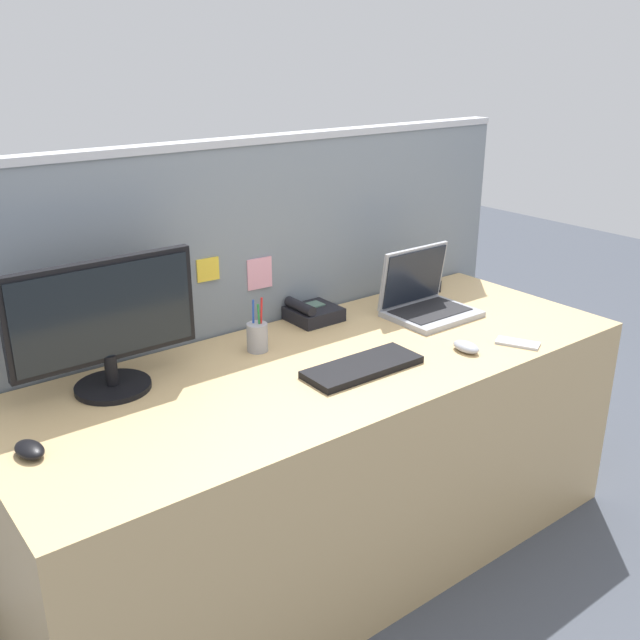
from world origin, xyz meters
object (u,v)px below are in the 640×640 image
(laptop, at_px, (424,298))
(desk_phone, at_px, (312,313))
(computer_mouse_right_hand, at_px, (466,347))
(keyboard_main, at_px, (363,367))
(cell_phone_black_slab, at_px, (433,286))
(cell_phone_silver_slab, at_px, (518,343))
(computer_mouse_left_hand, at_px, (29,449))
(pen_cup, at_px, (257,337))
(desktop_monitor, at_px, (105,321))

(laptop, distance_m, desk_phone, 0.42)
(desk_phone, distance_m, computer_mouse_right_hand, 0.58)
(laptop, bearing_deg, desk_phone, 152.37)
(desk_phone, bearing_deg, keyboard_main, -107.27)
(cell_phone_black_slab, distance_m, cell_phone_silver_slab, 0.64)
(computer_mouse_left_hand, bearing_deg, computer_mouse_right_hand, -17.82)
(laptop, relative_size, pen_cup, 1.72)
(laptop, distance_m, cell_phone_black_slab, 0.33)
(desktop_monitor, xyz_separation_m, keyboard_main, (0.65, -0.35, -0.20))
(computer_mouse_right_hand, distance_m, pen_cup, 0.68)
(computer_mouse_right_hand, bearing_deg, cell_phone_silver_slab, -16.84)
(computer_mouse_right_hand, bearing_deg, laptop, 69.61)
(desk_phone, distance_m, keyboard_main, 0.46)
(pen_cup, bearing_deg, cell_phone_silver_slab, -34.19)
(desk_phone, height_order, keyboard_main, desk_phone)
(desk_phone, relative_size, cell_phone_silver_slab, 1.23)
(keyboard_main, bearing_deg, cell_phone_black_slab, 30.72)
(computer_mouse_right_hand, bearing_deg, desk_phone, 116.12)
(desk_phone, bearing_deg, desktop_monitor, -173.83)
(laptop, height_order, cell_phone_black_slab, laptop)
(laptop, bearing_deg, computer_mouse_right_hand, -113.47)
(computer_mouse_right_hand, relative_size, cell_phone_black_slab, 0.78)
(computer_mouse_right_hand, distance_m, computer_mouse_left_hand, 1.33)
(computer_mouse_right_hand, distance_m, cell_phone_silver_slab, 0.19)
(desktop_monitor, distance_m, pen_cup, 0.51)
(computer_mouse_left_hand, xyz_separation_m, cell_phone_silver_slab, (1.50, -0.28, -0.01))
(laptop, distance_m, computer_mouse_right_hand, 0.37)
(computer_mouse_right_hand, xyz_separation_m, pen_cup, (-0.53, 0.42, 0.03))
(computer_mouse_right_hand, height_order, cell_phone_black_slab, computer_mouse_right_hand)
(desktop_monitor, height_order, desk_phone, desktop_monitor)
(cell_phone_black_slab, bearing_deg, cell_phone_silver_slab, -61.54)
(cell_phone_black_slab, bearing_deg, desk_phone, -131.22)
(computer_mouse_left_hand, height_order, cell_phone_silver_slab, computer_mouse_left_hand)
(pen_cup, bearing_deg, cell_phone_black_slab, 7.01)
(laptop, height_order, desk_phone, laptop)
(cell_phone_black_slab, bearing_deg, pen_cup, -124.48)
(keyboard_main, bearing_deg, pen_cup, 118.61)
(pen_cup, distance_m, cell_phone_silver_slab, 0.86)
(cell_phone_silver_slab, bearing_deg, pen_cup, 119.55)
(keyboard_main, relative_size, pen_cup, 2.10)
(desktop_monitor, bearing_deg, cell_phone_silver_slab, -23.09)
(laptop, bearing_deg, computer_mouse_left_hand, -175.38)
(desktop_monitor, xyz_separation_m, computer_mouse_left_hand, (-0.30, -0.23, -0.19))
(desk_phone, height_order, computer_mouse_right_hand, desk_phone)
(desktop_monitor, height_order, keyboard_main, desktop_monitor)
(desktop_monitor, height_order, cell_phone_black_slab, desktop_monitor)
(desk_phone, bearing_deg, computer_mouse_left_hand, -164.01)
(desktop_monitor, xyz_separation_m, desk_phone, (0.79, 0.09, -0.18))
(desktop_monitor, distance_m, keyboard_main, 0.77)
(desk_phone, height_order, pen_cup, pen_cup)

